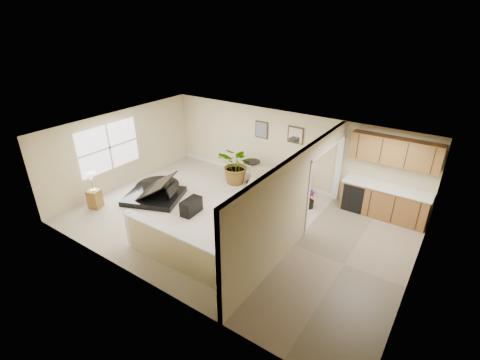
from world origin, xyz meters
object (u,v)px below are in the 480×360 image
Objects in this scene: piano_bench at (191,206)px; palm_plant at (237,165)px; loveseat at (276,183)px; lamp_stand at (94,193)px; small_plant at (309,200)px; accent_table at (252,169)px; piano at (155,178)px.

piano_bench is 0.50× the size of palm_plant.
piano_bench is 2.87m from loveseat.
small_plant is at bearing 34.30° from lamp_stand.
palm_plant is (-1.45, -0.11, 0.30)m from loveseat.
accent_table is at bearing 35.74° from palm_plant.
loveseat reaches higher than accent_table.
accent_table is 0.71× the size of lamp_stand.
palm_plant is (-0.04, 2.39, 0.43)m from piano_bench.
lamp_stand is (-5.28, -3.60, 0.24)m from small_plant.
piano_bench is at bearing -141.22° from loveseat.
palm_plant reaches higher than lamp_stand.
loveseat is at bearing 168.51° from small_plant.
accent_table is 5.02m from lamp_stand.
loveseat is (3.00, 2.35, -0.29)m from piano.
accent_table is 0.53m from palm_plant.
piano is 2.92× the size of accent_table.
small_plant is at bearing -10.91° from accent_table.
lamp_stand is (-2.60, -1.36, 0.25)m from piano_bench.
small_plant reaches higher than piano_bench.
accent_table reaches higher than small_plant.
piano_bench is at bearing -89.01° from palm_plant.
lamp_stand reaches higher than piano_bench.
accent_table is (0.37, 2.69, 0.29)m from piano_bench.
lamp_stand reaches higher than accent_table.
piano_bench is 0.60× the size of lamp_stand.
piano is at bearing -163.89° from loveseat.
palm_plant is (1.56, 2.24, 0.00)m from piano.
piano is at bearing 56.39° from lamp_stand.
piano reaches higher than palm_plant.
loveseat is at bearing 43.93° from lamp_stand.
lamp_stand reaches higher than loveseat.
piano is at bearing -127.81° from accent_table.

